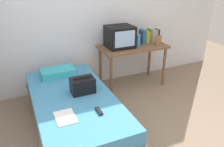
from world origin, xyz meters
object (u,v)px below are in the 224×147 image
(picture_frame, at_px, (159,40))
(remote_dark, at_px, (99,111))
(bed, at_px, (74,113))
(pillow, at_px, (58,72))
(handbag, at_px, (83,85))
(book_row, at_px, (149,36))
(desk, at_px, (133,51))
(tv, at_px, (120,37))
(water_bottle, at_px, (138,41))
(magazine, at_px, (65,117))

(picture_frame, distance_m, remote_dark, 1.97)
(bed, distance_m, pillow, 0.75)
(picture_frame, xyz_separation_m, handbag, (-1.59, -0.65, -0.23))
(remote_dark, bearing_deg, book_row, 42.32)
(remote_dark, bearing_deg, desk, 48.80)
(tv, relative_size, remote_dark, 2.82)
(tv, bearing_deg, bed, -141.37)
(bed, bearing_deg, pillow, 93.46)
(water_bottle, height_order, magazine, water_bottle)
(remote_dark, bearing_deg, picture_frame, 36.48)
(book_row, height_order, magazine, book_row)
(water_bottle, relative_size, handbag, 0.69)
(pillow, bearing_deg, bed, -86.54)
(desk, xyz_separation_m, picture_frame, (0.43, -0.14, 0.18))
(magazine, bearing_deg, book_row, 35.10)
(picture_frame, bearing_deg, remote_dark, -143.52)
(water_bottle, xyz_separation_m, picture_frame, (0.37, -0.06, -0.02))
(bed, height_order, water_bottle, water_bottle)
(book_row, xyz_separation_m, picture_frame, (0.07, -0.20, -0.03))
(desk, xyz_separation_m, handbag, (-1.16, -0.79, -0.06))
(remote_dark, bearing_deg, water_bottle, 45.64)
(desk, distance_m, book_row, 0.42)
(picture_frame, relative_size, remote_dark, 1.04)
(picture_frame, relative_size, magazine, 0.56)
(water_bottle, bearing_deg, bed, -151.12)
(book_row, height_order, picture_frame, book_row)
(handbag, relative_size, remote_dark, 1.92)
(bed, relative_size, desk, 1.72)
(book_row, xyz_separation_m, handbag, (-1.52, -0.85, -0.27))
(book_row, distance_m, magazine, 2.31)
(picture_frame, bearing_deg, tv, 166.74)
(tv, height_order, magazine, tv)
(tv, bearing_deg, remote_dark, -124.07)
(water_bottle, xyz_separation_m, remote_dark, (-1.19, -1.22, -0.35))
(water_bottle, height_order, book_row, book_row)
(desk, distance_m, tv, 0.37)
(desk, relative_size, remote_dark, 7.44)
(desk, distance_m, picture_frame, 0.48)
(desk, bearing_deg, tv, 176.37)
(book_row, bearing_deg, water_bottle, -154.88)
(water_bottle, height_order, pillow, water_bottle)
(bed, relative_size, picture_frame, 12.37)
(pillow, bearing_deg, desk, 6.14)
(desk, distance_m, remote_dark, 1.73)
(book_row, relative_size, pillow, 0.72)
(bed, height_order, pillow, pillow)
(magazine, height_order, remote_dark, remote_dark)
(bed, height_order, desk, desk)
(water_bottle, bearing_deg, picture_frame, -9.72)
(water_bottle, relative_size, remote_dark, 1.32)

